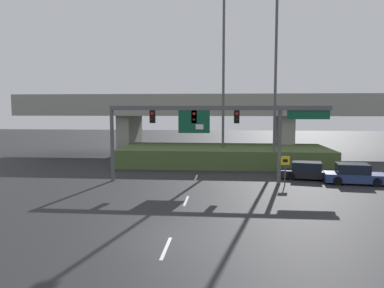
{
  "coord_description": "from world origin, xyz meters",
  "views": [
    {
      "loc": [
        2.28,
        -15.4,
        5.45
      ],
      "look_at": [
        0.0,
        10.19,
        3.03
      ],
      "focal_mm": 35.0,
      "sensor_mm": 36.0,
      "label": 1
    }
  ],
  "objects_px": {
    "signal_gantry": "(211,120)",
    "parked_sedan_near_right": "(308,171)",
    "highway_light_pole_near": "(276,65)",
    "parked_sedan_mid_right": "(354,174)",
    "speed_limit_sign": "(285,166)",
    "highway_light_pole_far": "(223,76)"
  },
  "relations": [
    {
      "from": "signal_gantry",
      "to": "highway_light_pole_far",
      "type": "height_order",
      "value": "highway_light_pole_far"
    },
    {
      "from": "signal_gantry",
      "to": "parked_sedan_near_right",
      "type": "distance_m",
      "value": 8.74
    },
    {
      "from": "parked_sedan_near_right",
      "to": "parked_sedan_mid_right",
      "type": "height_order",
      "value": "parked_sedan_mid_right"
    },
    {
      "from": "signal_gantry",
      "to": "highway_light_pole_near",
      "type": "relative_size",
      "value": 0.91
    },
    {
      "from": "highway_light_pole_near",
      "to": "highway_light_pole_far",
      "type": "distance_m",
      "value": 5.1
    },
    {
      "from": "highway_light_pole_near",
      "to": "parked_sedan_near_right",
      "type": "xyz_separation_m",
      "value": [
        2.11,
        -4.05,
        -8.64
      ]
    },
    {
      "from": "speed_limit_sign",
      "to": "highway_light_pole_far",
      "type": "height_order",
      "value": "highway_light_pole_far"
    },
    {
      "from": "speed_limit_sign",
      "to": "parked_sedan_mid_right",
      "type": "relative_size",
      "value": 0.48
    },
    {
      "from": "highway_light_pole_far",
      "to": "parked_sedan_near_right",
      "type": "height_order",
      "value": "highway_light_pole_far"
    },
    {
      "from": "speed_limit_sign",
      "to": "highway_light_pole_far",
      "type": "relative_size",
      "value": 0.13
    },
    {
      "from": "signal_gantry",
      "to": "parked_sedan_near_right",
      "type": "bearing_deg",
      "value": 15.02
    },
    {
      "from": "highway_light_pole_near",
      "to": "signal_gantry",
      "type": "bearing_deg",
      "value": -131.71
    },
    {
      "from": "speed_limit_sign",
      "to": "parked_sedan_near_right",
      "type": "distance_m",
      "value": 3.54
    },
    {
      "from": "highway_light_pole_near",
      "to": "highway_light_pole_far",
      "type": "xyz_separation_m",
      "value": [
        -4.54,
        2.21,
        -0.71
      ]
    },
    {
      "from": "speed_limit_sign",
      "to": "parked_sedan_near_right",
      "type": "bearing_deg",
      "value": 50.86
    },
    {
      "from": "signal_gantry",
      "to": "parked_sedan_near_right",
      "type": "xyz_separation_m",
      "value": [
        7.51,
        2.02,
        -3.99
      ]
    },
    {
      "from": "highway_light_pole_far",
      "to": "parked_sedan_near_right",
      "type": "relative_size",
      "value": 3.65
    },
    {
      "from": "signal_gantry",
      "to": "speed_limit_sign",
      "type": "xyz_separation_m",
      "value": [
        5.34,
        -0.66,
        -3.21
      ]
    },
    {
      "from": "highway_light_pole_near",
      "to": "parked_sedan_near_right",
      "type": "distance_m",
      "value": 9.77
    },
    {
      "from": "speed_limit_sign",
      "to": "highway_light_pole_far",
      "type": "bearing_deg",
      "value": 116.57
    },
    {
      "from": "parked_sedan_mid_right",
      "to": "parked_sedan_near_right",
      "type": "bearing_deg",
      "value": 159.77
    },
    {
      "from": "highway_light_pole_near",
      "to": "parked_sedan_mid_right",
      "type": "relative_size",
      "value": 4.0
    }
  ]
}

